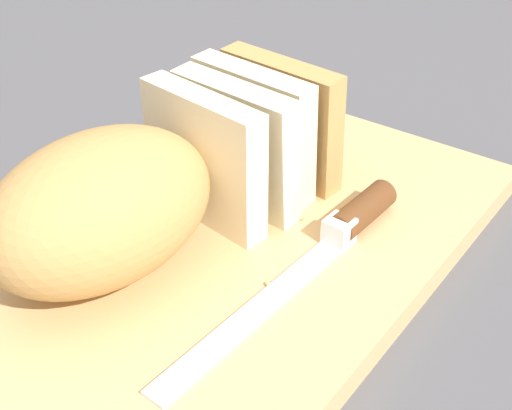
{
  "coord_description": "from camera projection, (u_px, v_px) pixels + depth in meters",
  "views": [
    {
      "loc": [
        -0.33,
        -0.26,
        0.33
      ],
      "look_at": [
        0.0,
        0.0,
        0.05
      ],
      "focal_mm": 47.33,
      "sensor_mm": 36.0,
      "label": 1
    }
  ],
  "objects": [
    {
      "name": "cutting_board",
      "position": [
        256.0,
        249.0,
        0.53
      ],
      "size": [
        0.46,
        0.26,
        0.02
      ],
      "primitive_type": "cube",
      "rotation": [
        0.0,
        0.0,
        0.02
      ],
      "color": "tan",
      "rests_on": "ground_plane"
    },
    {
      "name": "crumb_near_loaf",
      "position": [
        238.0,
        218.0,
        0.53
      ],
      "size": [
        0.01,
        0.01,
        0.01
      ],
      "primitive_type": "sphere",
      "color": "tan",
      "rests_on": "cutting_board"
    },
    {
      "name": "bread_knife",
      "position": [
        341.0,
        230.0,
        0.51
      ],
      "size": [
        0.26,
        0.03,
        0.02
      ],
      "rotation": [
        0.0,
        0.0,
        3.12
      ],
      "color": "silver",
      "rests_on": "cutting_board"
    },
    {
      "name": "crumb_near_knife",
      "position": [
        301.0,
        217.0,
        0.54
      ],
      "size": [
        0.0,
        0.0,
        0.0
      ],
      "primitive_type": "sphere",
      "color": "tan",
      "rests_on": "cutting_board"
    },
    {
      "name": "bread_loaf",
      "position": [
        156.0,
        182.0,
        0.49
      ],
      "size": [
        0.29,
        0.14,
        0.11
      ],
      "rotation": [
        0.0,
        0.0,
        -0.1
      ],
      "color": "tan",
      "rests_on": "cutting_board"
    },
    {
      "name": "crumb_stray_right",
      "position": [
        207.0,
        205.0,
        0.55
      ],
      "size": [
        0.01,
        0.01,
        0.01
      ],
      "primitive_type": "sphere",
      "color": "tan",
      "rests_on": "cutting_board"
    },
    {
      "name": "crumb_stray_left",
      "position": [
        267.0,
        284.0,
        0.47
      ],
      "size": [
        0.0,
        0.0,
        0.0
      ],
      "primitive_type": "sphere",
      "color": "tan",
      "rests_on": "cutting_board"
    },
    {
      "name": "ground_plane",
      "position": [
        256.0,
        260.0,
        0.53
      ],
      "size": [
        3.0,
        3.0,
        0.0
      ],
      "primitive_type": "plane",
      "color": "#4C4C51"
    }
  ]
}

